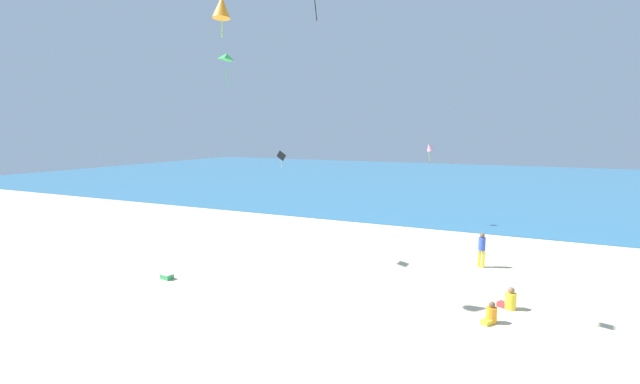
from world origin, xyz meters
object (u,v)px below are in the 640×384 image
object	(u,v)px
person_4	(491,315)
kite_orange	(222,7)
kite_black	(281,156)
kite_pink	(429,147)
person_0	(482,247)
person_3	(509,301)
cooler_box	(167,276)
kite_green	(227,57)

from	to	relation	value
person_4	kite_orange	distance (m)	13.68
kite_black	kite_pink	bearing A→B (deg)	-10.37
person_0	kite_black	size ratio (longest dim) A/B	1.07
person_3	person_4	bearing A→B (deg)	98.83
cooler_box	person_0	world-z (taller)	person_0
person_3	person_4	distance (m)	1.65
person_3	kite_green	distance (m)	15.65
person_0	kite_orange	xyz separation A→B (m)	(-7.81, -8.72, 9.51)
person_3	person_4	world-z (taller)	person_3
kite_black	cooler_box	bearing A→B (deg)	-74.41
kite_pink	kite_green	bearing A→B (deg)	-117.77
person_4	kite_pink	bearing A→B (deg)	-129.24
kite_orange	kite_green	world-z (taller)	kite_orange
person_3	person_0	bearing A→B (deg)	-47.14
kite_black	kite_green	size ratio (longest dim) A/B	0.95
person_0	person_4	distance (m)	6.55
cooler_box	person_4	size ratio (longest dim) A/B	0.79
kite_black	person_0	bearing A→B (deg)	-32.06
cooler_box	kite_pink	xyz separation A→B (m)	(7.49, 16.01, 5.10)
kite_green	kite_pink	xyz separation A→B (m)	(6.62, 12.57, -4.42)
kite_green	kite_pink	world-z (taller)	kite_green
cooler_box	person_4	world-z (taller)	person_4
person_0	kite_pink	size ratio (longest dim) A/B	1.30
cooler_box	kite_orange	size ratio (longest dim) A/B	0.41
person_4	kite_orange	size ratio (longest dim) A/B	0.52
cooler_box	person_4	bearing A→B (deg)	5.45
cooler_box	person_0	size ratio (longest dim) A/B	0.36
person_0	kite_green	xyz separation A→B (m)	(-11.02, -4.23, 8.72)
kite_black	kite_green	world-z (taller)	kite_green
person_0	person_3	size ratio (longest dim) A/B	1.99
cooler_box	kite_pink	world-z (taller)	kite_pink
person_0	kite_pink	xyz separation A→B (m)	(-4.40, 8.34, 4.30)
kite_green	kite_pink	bearing A→B (deg)	62.23
cooler_box	person_0	distance (m)	14.17
cooler_box	kite_orange	world-z (taller)	kite_orange
kite_pink	person_0	bearing A→B (deg)	-62.18
kite_pink	kite_black	bearing A→B (deg)	169.63
kite_green	person_4	bearing A→B (deg)	-10.35
cooler_box	person_0	bearing A→B (deg)	32.83
person_3	kite_black	world-z (taller)	kite_black
kite_orange	kite_pink	xyz separation A→B (m)	(3.41, 17.06, -5.21)
kite_black	kite_green	xyz separation A→B (m)	(5.98, -14.88, 5.43)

